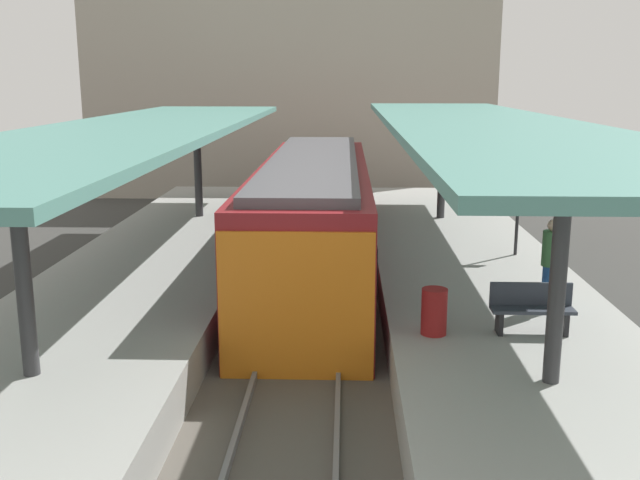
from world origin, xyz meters
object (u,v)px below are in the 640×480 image
platform_bench (532,307)px  platform_sign (519,190)px  litter_bin (434,311)px  passenger_near_bench (551,264)px  commuter_train (314,218)px

platform_bench → platform_sign: bearing=79.8°
litter_bin → passenger_near_bench: (2.31, 1.39, 0.51)m
commuter_train → passenger_near_bench: bearing=-48.4°
platform_sign → litter_bin: (-2.69, -5.80, -1.22)m
litter_bin → passenger_near_bench: bearing=31.0°
platform_bench → commuter_train: bearing=121.7°
platform_sign → commuter_train: bearing=170.7°
platform_sign → passenger_near_bench: 4.48m
commuter_train → platform_bench: (4.02, -6.50, -0.26)m
commuter_train → litter_bin: (2.34, -6.62, -0.33)m
passenger_near_bench → platform_bench: bearing=-116.8°
commuter_train → litter_bin: size_ratio=17.01×
platform_bench → passenger_near_bench: passenger_near_bench is taller
commuter_train → passenger_near_bench: (4.65, -5.23, 0.18)m
litter_bin → commuter_train: bearing=109.5°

